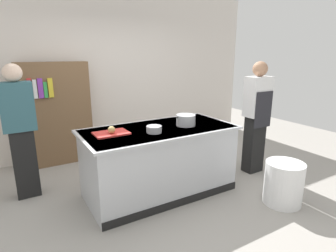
{
  "coord_description": "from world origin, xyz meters",
  "views": [
    {
      "loc": [
        -1.63,
        -2.98,
        1.84
      ],
      "look_at": [
        0.25,
        0.2,
        0.85
      ],
      "focal_mm": 29.34,
      "sensor_mm": 36.0,
      "label": 1
    }
  ],
  "objects": [
    {
      "name": "ground_plane",
      "position": [
        0.0,
        0.0,
        0.0
      ],
      "size": [
        10.0,
        10.0,
        0.0
      ],
      "primitive_type": "plane",
      "color": "#9E9991"
    },
    {
      "name": "back_wall",
      "position": [
        0.0,
        2.1,
        1.5
      ],
      "size": [
        6.4,
        0.12,
        3.0
      ],
      "primitive_type": "cube",
      "color": "silver",
      "rests_on": "ground_plane"
    },
    {
      "name": "counter_island",
      "position": [
        0.0,
        -0.0,
        0.47
      ],
      "size": [
        1.98,
        0.98,
        0.9
      ],
      "color": "#B7BABF",
      "rests_on": "ground_plane"
    },
    {
      "name": "cutting_board",
      "position": [
        -0.62,
        0.06,
        0.91
      ],
      "size": [
        0.4,
        0.28,
        0.02
      ],
      "primitive_type": "cube",
      "color": "red",
      "rests_on": "counter_island"
    },
    {
      "name": "onion",
      "position": [
        -0.62,
        0.03,
        0.96
      ],
      "size": [
        0.09,
        0.09,
        0.09
      ],
      "primitive_type": "sphere",
      "color": "tan",
      "rests_on": "cutting_board"
    },
    {
      "name": "stock_pot",
      "position": [
        0.37,
        -0.05,
        0.97
      ],
      "size": [
        0.32,
        0.25,
        0.15
      ],
      "color": "#B7BABF",
      "rests_on": "counter_island"
    },
    {
      "name": "mixing_bowl",
      "position": [
        -0.15,
        -0.14,
        0.94
      ],
      "size": [
        0.19,
        0.19,
        0.08
      ],
      "primitive_type": "cylinder",
      "color": "#B7BABF",
      "rests_on": "counter_island"
    },
    {
      "name": "trash_bin",
      "position": [
        1.19,
        -1.04,
        0.27
      ],
      "size": [
        0.47,
        0.47,
        0.54
      ],
      "primitive_type": "cylinder",
      "color": "white",
      "rests_on": "ground_plane"
    },
    {
      "name": "person_chef",
      "position": [
        1.62,
        -0.15,
        0.91
      ],
      "size": [
        0.38,
        0.25,
        1.72
      ],
      "rotation": [
        0.0,
        0.0,
        1.75
      ],
      "color": "black",
      "rests_on": "ground_plane"
    },
    {
      "name": "person_guest",
      "position": [
        -1.54,
        0.81,
        0.91
      ],
      "size": [
        0.38,
        0.24,
        1.72
      ],
      "rotation": [
        0.0,
        0.0,
        -1.79
      ],
      "color": "black",
      "rests_on": "ground_plane"
    },
    {
      "name": "bookshelf",
      "position": [
        -0.96,
        1.8,
        0.85
      ],
      "size": [
        1.1,
        0.31,
        1.7
      ],
      "color": "brown",
      "rests_on": "ground_plane"
    }
  ]
}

